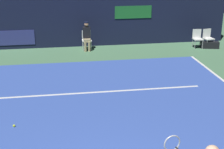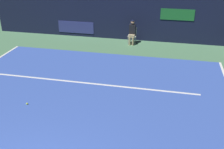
% 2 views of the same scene
% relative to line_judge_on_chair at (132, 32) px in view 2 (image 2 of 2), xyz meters
% --- Properties ---
extents(ground_plane, '(31.34, 31.34, 0.00)m').
position_rel_line_judge_on_chair_xyz_m(ground_plane, '(-0.78, -6.98, -0.69)').
color(ground_plane, '#4C7A56').
extents(court_surface, '(10.56, 10.37, 0.01)m').
position_rel_line_judge_on_chair_xyz_m(court_surface, '(-0.78, -6.98, -0.68)').
color(court_surface, '#3856B2').
rests_on(court_surface, ground).
extents(line_service, '(8.23, 0.10, 0.01)m').
position_rel_line_judge_on_chair_xyz_m(line_service, '(-0.78, -5.16, -0.67)').
color(line_service, white).
rests_on(line_service, court_surface).
extents(back_wall, '(15.56, 0.33, 2.60)m').
position_rel_line_judge_on_chair_xyz_m(back_wall, '(-0.78, 0.85, 0.61)').
color(back_wall, '#141933').
rests_on(back_wall, ground).
extents(line_judge_on_chair, '(0.44, 0.53, 1.32)m').
position_rel_line_judge_on_chair_xyz_m(line_judge_on_chair, '(0.00, 0.00, 0.00)').
color(line_judge_on_chair, white).
rests_on(line_judge_on_chair, ground).
extents(tennis_ball, '(0.07, 0.07, 0.07)m').
position_rel_line_judge_on_chair_xyz_m(tennis_ball, '(-2.55, -7.14, -0.64)').
color(tennis_ball, '#CCE033').
rests_on(tennis_ball, court_surface).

